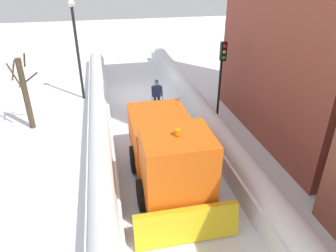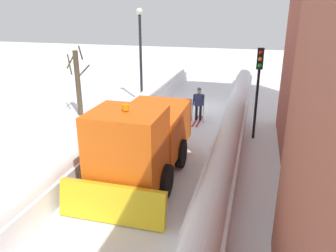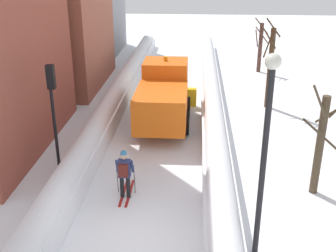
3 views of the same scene
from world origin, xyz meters
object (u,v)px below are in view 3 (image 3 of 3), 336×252
object	(u,v)px
skier	(124,172)
bare_tree_mid	(270,67)
traffic_light_pole	(53,97)
street_lamp	(266,137)
plow_truck	(164,96)
bare_tree_far	(260,46)
bare_tree_near	(320,143)

from	to	relation	value
skier	bare_tree_mid	world-z (taller)	bare_tree_mid
skier	bare_tree_mid	bearing A→B (deg)	57.21
traffic_light_pole	street_lamp	xyz separation A→B (m)	(7.09, -4.65, 0.65)
plow_truck	bare_tree_far	distance (m)	12.10
plow_truck	street_lamp	xyz separation A→B (m)	(3.33, -9.43, 2.11)
plow_truck	bare_tree_near	distance (m)	8.36
street_lamp	bare_tree_mid	world-z (taller)	street_lamp
traffic_light_pole	bare_tree_near	world-z (taller)	traffic_light_pole
bare_tree_near	bare_tree_far	distance (m)	16.49
plow_truck	bare_tree_mid	size ratio (longest dim) A/B	1.23
skier	bare_tree_far	distance (m)	18.61
street_lamp	bare_tree_far	bearing A→B (deg)	82.38
plow_truck	bare_tree_far	xyz separation A→B (m)	(6.00, 10.50, 0.34)
traffic_light_pole	bare_tree_mid	bearing A→B (deg)	40.06
street_lamp	bare_tree_mid	xyz separation A→B (m)	(2.15, 12.42, -1.31)
plow_truck	skier	world-z (taller)	plow_truck
skier	bare_tree_mid	xyz separation A→B (m)	(6.30, 9.77, 1.27)
skier	bare_tree_far	size ratio (longest dim) A/B	0.47
street_lamp	skier	bearing A→B (deg)	147.50
traffic_light_pole	bare_tree_far	size ratio (longest dim) A/B	1.08
bare_tree_near	bare_tree_mid	size ratio (longest dim) A/B	0.80
skier	traffic_light_pole	distance (m)	4.05
street_lamp	bare_tree_near	xyz separation A→B (m)	(2.48, 3.45, -1.67)
plow_truck	traffic_light_pole	size ratio (longest dim) A/B	1.44
plow_truck	traffic_light_pole	bearing A→B (deg)	-128.14
plow_truck	skier	distance (m)	6.85
bare_tree_far	street_lamp	bearing A→B (deg)	-97.62
bare_tree_near	bare_tree_far	size ratio (longest dim) A/B	1.01
bare_tree_near	bare_tree_mid	world-z (taller)	bare_tree_mid
bare_tree_mid	plow_truck	bearing A→B (deg)	-151.43
bare_tree_mid	bare_tree_far	size ratio (longest dim) A/B	1.26
bare_tree_near	street_lamp	bearing A→B (deg)	-125.71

